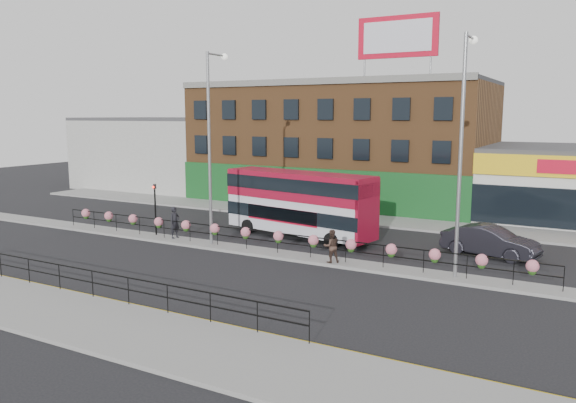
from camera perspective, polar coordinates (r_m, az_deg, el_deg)
The scene contains 18 objects.
ground at distance 31.16m, azimuth -2.67°, elevation -5.29°, with size 120.00×120.00×0.00m, color black.
south_pavement at distance 22.27m, azimuth -19.34°, elevation -11.42°, with size 60.00×4.00×0.15m, color gray.
north_pavement at distance 41.62m, azimuth 5.98°, elevation -1.64°, with size 60.00×4.00×0.15m, color gray.
median at distance 31.14m, azimuth -2.67°, elevation -5.16°, with size 60.00×1.60×0.15m, color gray.
yellow_line_inner at distance 23.78m, azimuth -15.15°, elevation -10.09°, with size 60.00×0.10×0.01m, color gold.
yellow_line_outer at distance 23.66m, azimuth -15.46°, elevation -10.21°, with size 60.00×0.10×0.01m, color gold.
brick_building at distance 49.89m, azimuth 5.40°, elevation 5.94°, with size 25.00×12.21×10.30m.
warehouse_west at distance 60.95m, azimuth -12.42°, elevation 4.90°, with size 15.50×12.00×7.30m.
billboard at distance 43.23m, azimuth 11.06°, elevation 16.09°, with size 6.00×0.29×4.40m.
median_railing at distance 30.92m, azimuth -2.68°, elevation -3.41°, with size 30.04×0.56×1.23m.
south_railing at distance 24.63m, azimuth -19.28°, elevation -7.30°, with size 20.04×0.05×1.12m.
double_decker_bus at distance 34.71m, azimuth 1.16°, elevation 0.40°, with size 10.38×4.17×4.09m.
car at distance 32.22m, azimuth 19.83°, elevation -3.82°, with size 5.30×2.76×1.66m, color black.
pedestrian_a at distance 34.77m, azimuth -11.42°, elevation -2.09°, with size 0.52×0.74×1.94m, color black.
pedestrian_b at distance 28.58m, azimuth 4.41°, elevation -4.54°, with size 1.04×1.03×1.70m, color #3D2B23.
lamp_column_west at distance 32.47m, azimuth -7.73°, elevation 7.05°, with size 0.39×1.92×10.94m.
lamp_column_east at distance 26.66m, azimuth 17.34°, elevation 6.48°, with size 0.40×1.94×11.03m.
traffic_light_median at distance 35.74m, azimuth -13.37°, elevation 0.34°, with size 0.15×0.28×3.65m.
Camera 1 is at (15.82, -25.76, 7.58)m, focal length 35.00 mm.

